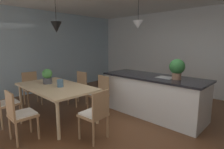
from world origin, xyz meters
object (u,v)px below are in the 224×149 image
potted_plant_on_table (47,76)px  vase_on_dining_table (60,83)px  dining_table (56,89)px  potted_plant_on_island (177,68)px  chair_far_left (78,87)px  chair_window_end (32,87)px  chair_far_right (99,93)px  chair_kitchen_end (95,113)px  chair_near_left (4,102)px  chair_near_right (20,114)px  kitchen_island (152,95)px

potted_plant_on_table → vase_on_dining_table: (0.49, 0.03, -0.10)m
dining_table → potted_plant_on_island: bearing=40.6°
chair_far_left → chair_window_end: size_ratio=1.00×
chair_far_left → chair_far_right: size_ratio=1.00×
chair_kitchen_end → potted_plant_on_table: 1.68m
chair_far_right → potted_plant_on_table: bearing=-129.6°
potted_plant_on_table → chair_window_end: bearing=179.0°
chair_near_left → chair_window_end: (-0.88, 0.89, 0.00)m
chair_near_right → kitchen_island: 2.72m
chair_near_left → kitchen_island: size_ratio=0.37×
chair_near_right → potted_plant_on_table: potted_plant_on_table is taller
chair_window_end → potted_plant_on_island: 3.69m
chair_far_right → chair_near_right: same height
potted_plant_on_island → chair_kitchen_end: bearing=-110.9°
chair_near_left → kitchen_island: kitchen_island is taller
dining_table → chair_near_right: size_ratio=2.14×
chair_near_right → chair_kitchen_end: bearing=45.2°
chair_far_right → potted_plant_on_island: bearing=27.0°
potted_plant_on_table → dining_table: bearing=2.2°
potted_plant_on_island → chair_far_left: bearing=-161.9°
vase_on_dining_table → dining_table: bearing=-172.7°
chair_far_left → potted_plant_on_island: potted_plant_on_island is taller
chair_far_left → chair_near_right: size_ratio=1.00×
chair_kitchen_end → potted_plant_on_island: bearing=69.1°
chair_near_left → chair_far_right: size_ratio=1.00×
chair_far_left → kitchen_island: size_ratio=0.37×
chair_far_left → vase_on_dining_table: (0.59, -0.86, 0.33)m
dining_table → chair_near_left: chair_near_left is taller
dining_table → vase_on_dining_table: 0.22m
dining_table → potted_plant_on_table: potted_plant_on_table is taller
dining_table → potted_plant_on_island: (1.93, 1.65, 0.47)m
chair_kitchen_end → chair_near_right: same height
chair_far_left → potted_plant_on_island: size_ratio=2.08×
chair_near_left → chair_kitchen_end: size_ratio=1.00×
chair_near_left → kitchen_island: bearing=54.5°
kitchen_island → potted_plant_on_island: size_ratio=5.58×
chair_near_left → potted_plant_on_table: potted_plant_on_table is taller
kitchen_island → chair_kitchen_end: bearing=-93.1°
chair_kitchen_end → dining_table: bearing=-179.8°
potted_plant_on_island → vase_on_dining_table: size_ratio=2.70×
potted_plant_on_table → chair_near_left: bearing=-96.4°
chair_far_right → potted_plant_on_island: 1.82m
vase_on_dining_table → chair_kitchen_end: bearing=-0.9°
chair_near_right → chair_far_right: bearing=89.9°
chair_far_left → chair_kitchen_end: 1.93m
chair_near_left → chair_far_left: 1.77m
chair_far_left → kitchen_island: bearing=23.0°
chair_window_end → chair_near_left: bearing=-45.2°
dining_table → kitchen_island: 2.17m
potted_plant_on_island → potted_plant_on_table: potted_plant_on_island is taller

